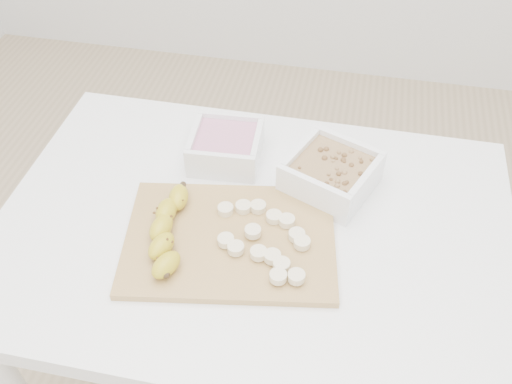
% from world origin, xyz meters
% --- Properties ---
extents(table, '(1.00, 0.70, 0.75)m').
position_xyz_m(table, '(0.00, 0.00, 0.65)').
color(table, white).
rests_on(table, ground).
extents(bowl_yogurt, '(0.16, 0.16, 0.07)m').
position_xyz_m(bowl_yogurt, '(-0.10, 0.18, 0.79)').
color(bowl_yogurt, white).
rests_on(bowl_yogurt, table).
extents(bowl_granola, '(0.21, 0.21, 0.08)m').
position_xyz_m(bowl_granola, '(0.13, 0.13, 0.79)').
color(bowl_granola, white).
rests_on(bowl_granola, table).
extents(cutting_board, '(0.43, 0.34, 0.01)m').
position_xyz_m(cutting_board, '(-0.03, -0.05, 0.76)').
color(cutting_board, tan).
rests_on(cutting_board, table).
extents(banana, '(0.06, 0.22, 0.04)m').
position_xyz_m(banana, '(-0.14, -0.08, 0.78)').
color(banana, '#B49F1C').
rests_on(banana, cutting_board).
extents(banana_slices, '(0.19, 0.19, 0.02)m').
position_xyz_m(banana_slices, '(0.03, -0.05, 0.77)').
color(banana_slices, beige).
rests_on(banana_slices, cutting_board).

